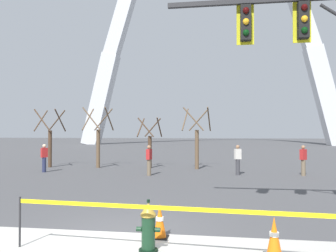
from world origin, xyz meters
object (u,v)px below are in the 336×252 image
object	(u,v)px
traffic_cone_mid_sidewalk	(160,221)
traffic_cone_by_hydrant	(274,237)
pedestrian_standing_center	(44,158)
fire_hydrant	(148,227)
monument_arch	(207,21)
pedestrian_walking_left	(149,160)
pedestrian_near_trees	(238,160)
pedestrian_walking_right	(303,160)

from	to	relation	value
traffic_cone_mid_sidewalk	traffic_cone_by_hydrant	bearing A→B (deg)	-19.05
pedestrian_standing_center	fire_hydrant	bearing A→B (deg)	-54.02
fire_hydrant	monument_arch	distance (m)	59.15
traffic_cone_mid_sidewalk	monument_arch	size ratio (longest dim) A/B	0.01
fire_hydrant	traffic_cone_mid_sidewalk	size ratio (longest dim) A/B	1.36
pedestrian_walking_left	pedestrian_near_trees	xyz separation A→B (m)	(4.61, 0.94, 0.00)
fire_hydrant	monument_arch	world-z (taller)	monument_arch
monument_arch	pedestrian_standing_center	bearing A→B (deg)	-100.13
traffic_cone_by_hydrant	pedestrian_near_trees	bearing A→B (deg)	90.16
pedestrian_standing_center	pedestrian_near_trees	xyz separation A→B (m)	(10.81, 0.37, 0.00)
fire_hydrant	traffic_cone_by_hydrant	distance (m)	2.33
monument_arch	pedestrian_walking_right	distance (m)	48.28
traffic_cone_mid_sidewalk	pedestrian_walking_right	world-z (taller)	pedestrian_walking_right
pedestrian_walking_left	pedestrian_walking_right	world-z (taller)	same
fire_hydrant	pedestrian_walking_left	xyz separation A→B (m)	(-2.32, 11.16, 0.35)
fire_hydrant	pedestrian_standing_center	xyz separation A→B (m)	(-8.51, 11.73, 0.35)
monument_arch	pedestrian_near_trees	bearing A→B (deg)	-85.90
traffic_cone_by_hydrant	traffic_cone_mid_sidewalk	distance (m)	2.38
pedestrian_walking_left	pedestrian_walking_right	size ratio (longest dim) A/B	1.00
traffic_cone_mid_sidewalk	pedestrian_walking_right	bearing A→B (deg)	63.87
traffic_cone_mid_sidewalk	pedestrian_near_trees	xyz separation A→B (m)	(2.22, 11.25, 0.46)
pedestrian_standing_center	pedestrian_near_trees	bearing A→B (deg)	1.95
pedestrian_walking_left	pedestrian_standing_center	distance (m)	6.22
fire_hydrant	pedestrian_walking_right	world-z (taller)	pedestrian_walking_right
traffic_cone_by_hydrant	pedestrian_walking_left	bearing A→B (deg)	112.73
traffic_cone_by_hydrant	pedestrian_standing_center	xyz separation A→B (m)	(-10.84, 11.66, 0.46)
pedestrian_walking_left	fire_hydrant	bearing A→B (deg)	-78.25
pedestrian_standing_center	pedestrian_near_trees	size ratio (longest dim) A/B	1.00
pedestrian_near_trees	pedestrian_standing_center	bearing A→B (deg)	-178.05
monument_arch	pedestrian_walking_left	distance (m)	48.81
monument_arch	pedestrian_standing_center	distance (m)	48.89
pedestrian_near_trees	fire_hydrant	bearing A→B (deg)	-100.72
traffic_cone_mid_sidewalk	pedestrian_walking_right	distance (m)	12.64
traffic_cone_by_hydrant	monument_arch	size ratio (longest dim) A/B	0.01
traffic_cone_by_hydrant	pedestrian_walking_left	size ratio (longest dim) A/B	0.46
traffic_cone_by_hydrant	pedestrian_walking_right	bearing A→B (deg)	74.73
pedestrian_near_trees	traffic_cone_by_hydrant	bearing A→B (deg)	-89.84
fire_hydrant	pedestrian_walking_left	size ratio (longest dim) A/B	0.62
pedestrian_standing_center	pedestrian_walking_right	size ratio (longest dim) A/B	1.00
monument_arch	pedestrian_walking_right	size ratio (longest dim) A/B	32.21
traffic_cone_mid_sidewalk	pedestrian_near_trees	size ratio (longest dim) A/B	0.46
traffic_cone_mid_sidewalk	pedestrian_walking_left	distance (m)	10.59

